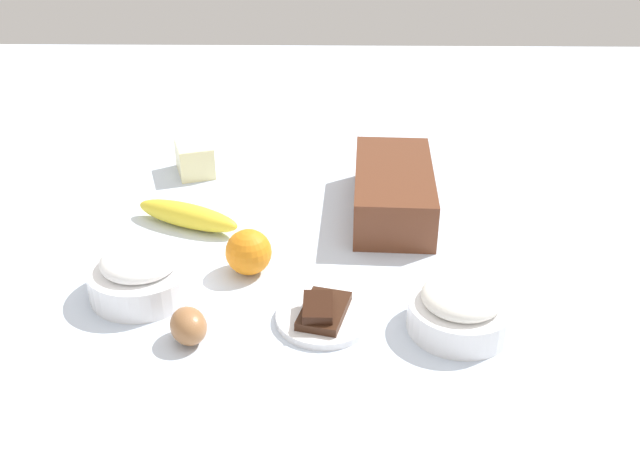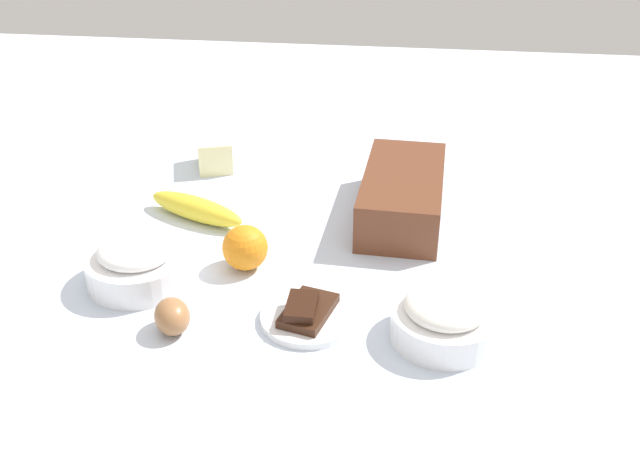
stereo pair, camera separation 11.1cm
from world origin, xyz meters
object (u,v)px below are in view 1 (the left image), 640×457
object	(u,v)px
banana	(187,215)
orange_fruit	(249,252)
sugar_bowl	(141,273)
butter_block	(195,158)
loaf_pan	(393,189)
chocolate_plate	(324,315)
egg_near_butter	(188,326)
flour_bowl	(460,308)

from	to	relation	value
banana	orange_fruit	distance (m)	0.18
sugar_bowl	butter_block	size ratio (longest dim) A/B	1.66
loaf_pan	butter_block	xyz separation A→B (m)	(-0.15, -0.37, -0.01)
loaf_pan	chocolate_plate	distance (m)	0.34
sugar_bowl	banana	xyz separation A→B (m)	(-0.20, 0.03, -0.01)
loaf_pan	sugar_bowl	size ratio (longest dim) A/B	1.92
sugar_bowl	chocolate_plate	world-z (taller)	sugar_bowl
butter_block	sugar_bowl	bearing A→B (deg)	-0.85
egg_near_butter	chocolate_plate	size ratio (longest dim) A/B	0.45
flour_bowl	sugar_bowl	bearing A→B (deg)	-99.74
flour_bowl	banana	bearing A→B (deg)	-123.71
sugar_bowl	banana	bearing A→B (deg)	171.58
orange_fruit	sugar_bowl	bearing A→B (deg)	-68.07
sugar_bowl	chocolate_plate	size ratio (longest dim) A/B	1.15
loaf_pan	flour_bowl	size ratio (longest dim) A/B	2.07
flour_bowl	egg_near_butter	size ratio (longest dim) A/B	2.34
banana	orange_fruit	size ratio (longest dim) A/B	2.77
orange_fruit	banana	bearing A→B (deg)	-139.98
orange_fruit	egg_near_butter	xyz separation A→B (m)	(0.17, -0.06, -0.01)
orange_fruit	egg_near_butter	distance (m)	0.18
orange_fruit	chocolate_plate	bearing A→B (deg)	42.84
flour_bowl	chocolate_plate	distance (m)	0.18
banana	butter_block	xyz separation A→B (m)	(-0.21, -0.02, 0.01)
flour_bowl	sugar_bowl	xyz separation A→B (m)	(-0.07, -0.44, 0.00)
loaf_pan	flour_bowl	bearing A→B (deg)	13.73
flour_bowl	egg_near_butter	bearing A→B (deg)	-84.85
loaf_pan	chocolate_plate	xyz separation A→B (m)	(0.32, -0.12, -0.03)
banana	chocolate_plate	distance (m)	0.35
flour_bowl	orange_fruit	bearing A→B (deg)	-114.62
orange_fruit	butter_block	distance (m)	0.38
flour_bowl	egg_near_butter	xyz separation A→B (m)	(0.03, -0.35, -0.01)
flour_bowl	banana	world-z (taller)	flour_bowl
sugar_bowl	orange_fruit	xyz separation A→B (m)	(-0.06, 0.15, 0.00)
flour_bowl	banana	size ratio (longest dim) A/B	0.73
chocolate_plate	flour_bowl	bearing A→B (deg)	85.98
orange_fruit	butter_block	world-z (taller)	orange_fruit
egg_near_butter	chocolate_plate	xyz separation A→B (m)	(-0.04, 0.17, -0.01)
flour_bowl	sugar_bowl	world-z (taller)	sugar_bowl
butter_block	chocolate_plate	distance (m)	0.53
loaf_pan	egg_near_butter	size ratio (longest dim) A/B	4.85
flour_bowl	butter_block	xyz separation A→B (m)	(-0.48, -0.43, -0.00)
banana	egg_near_butter	distance (m)	0.31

